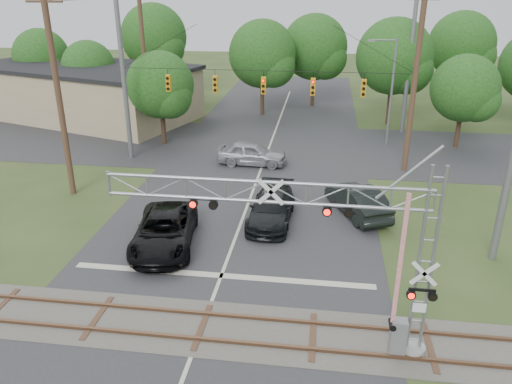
# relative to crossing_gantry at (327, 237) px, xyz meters

# --- Properties ---
(ground) EXTENTS (160.00, 160.00, 0.00)m
(ground) POSITION_rel_crossing_gantry_xyz_m (-4.27, -1.64, -4.20)
(ground) COLOR #30401D
(ground) RESTS_ON ground
(road_main) EXTENTS (14.00, 90.00, 0.02)m
(road_main) POSITION_rel_crossing_gantry_xyz_m (-4.27, 8.36, -4.19)
(road_main) COLOR #2C2D2F
(road_main) RESTS_ON ground
(road_cross) EXTENTS (90.00, 12.00, 0.02)m
(road_cross) POSITION_rel_crossing_gantry_xyz_m (-4.27, 22.36, -4.19)
(road_cross) COLOR #2C2D2F
(road_cross) RESTS_ON ground
(railroad_track) EXTENTS (90.00, 3.20, 0.17)m
(railroad_track) POSITION_rel_crossing_gantry_xyz_m (-4.27, 0.36, -4.17)
(railroad_track) COLOR #43403A
(railroad_track) RESTS_ON ground
(crossing_gantry) EXTENTS (10.62, 0.86, 6.74)m
(crossing_gantry) POSITION_rel_crossing_gantry_xyz_m (0.00, 0.00, 0.00)
(crossing_gantry) COLOR gray
(crossing_gantry) RESTS_ON ground
(traffic_signal_span) EXTENTS (19.34, 0.36, 11.50)m
(traffic_signal_span) POSITION_rel_crossing_gantry_xyz_m (-3.34, 18.36, 1.50)
(traffic_signal_span) COLOR slate
(traffic_signal_span) RESTS_ON ground
(pickup_black) EXTENTS (3.53, 6.15, 1.61)m
(pickup_black) POSITION_rel_crossing_gantry_xyz_m (-7.44, 6.10, -3.40)
(pickup_black) COLOR black
(pickup_black) RESTS_ON ground
(car_dark) EXTENTS (2.30, 5.28, 1.51)m
(car_dark) POSITION_rel_crossing_gantry_xyz_m (-2.73, 9.44, -3.45)
(car_dark) COLOR black
(car_dark) RESTS_ON ground
(sedan_silver) EXTENTS (4.79, 2.11, 1.60)m
(sedan_silver) POSITION_rel_crossing_gantry_xyz_m (-5.01, 18.13, -3.40)
(sedan_silver) COLOR #929598
(sedan_silver) RESTS_ON ground
(suv_dark) EXTENTS (3.58, 5.19, 1.62)m
(suv_dark) POSITION_rel_crossing_gantry_xyz_m (1.75, 10.98, -3.39)
(suv_dark) COLOR black
(suv_dark) RESTS_ON ground
(commercial_building) EXTENTS (22.35, 16.04, 4.72)m
(commercial_building) POSITION_rel_crossing_gantry_xyz_m (-22.29, 29.30, -1.84)
(commercial_building) COLOR tan
(commercial_building) RESTS_ON ground
(streetlight) EXTENTS (2.13, 0.22, 7.99)m
(streetlight) POSITION_rel_crossing_gantry_xyz_m (4.44, 23.82, 0.26)
(streetlight) COLOR slate
(streetlight) RESTS_ON ground
(utility_poles) EXTENTS (24.70, 28.35, 12.49)m
(utility_poles) POSITION_rel_crossing_gantry_xyz_m (-1.64, 21.69, 1.93)
(utility_poles) COLOR #493521
(utility_poles) RESTS_ON ground
(treeline) EXTENTS (50.62, 23.45, 9.77)m
(treeline) POSITION_rel_crossing_gantry_xyz_m (-3.26, 33.33, 1.34)
(treeline) COLOR #3A271A
(treeline) RESTS_ON ground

